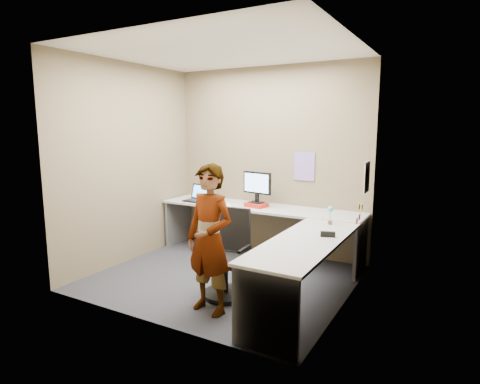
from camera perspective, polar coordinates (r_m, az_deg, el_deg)
The scene contains 21 objects.
ground at distance 5.07m, azimuth -2.48°, elevation -12.09°, with size 3.00×3.00×0.00m, color #222327.
wall_back at distance 5.89m, azimuth 4.14°, elevation 4.41°, with size 3.00×3.00×0.00m, color brown.
wall_right at distance 4.16m, azimuth 15.23°, elevation 2.06°, with size 2.70×2.70×0.00m, color brown.
wall_left at distance 5.68m, azimuth -15.56°, elevation 3.92°, with size 2.70×2.70×0.00m, color brown.
ceiling at distance 4.80m, azimuth -2.72°, elevation 19.49°, with size 3.00×3.00×0.00m, color white.
desk at distance 5.02m, azimuth 4.08°, elevation -5.29°, with size 2.98×2.58×0.73m.
paper_ream at distance 5.65m, azimuth 2.34°, elevation -1.84°, with size 0.29×0.21×0.06m, color red.
monitor at distance 5.61m, azimuth 2.43°, elevation 1.05°, with size 0.46×0.17×0.44m.
laptop at distance 6.12m, azimuth -5.97°, elevation -0.69°, with size 0.37×0.32×0.25m.
trackball_mouse at distance 5.65m, azimuth 1.54°, elevation -1.87°, with size 0.12×0.08×0.07m.
origami at distance 5.71m, azimuth -1.70°, elevation -1.71°, with size 0.10×0.10×0.06m, color white.
stapler at distance 4.23m, azimuth 12.38°, elevation -5.89°, with size 0.15×0.04×0.06m, color black.
flower at distance 4.74m, azimuth 12.72°, elevation -2.83°, with size 0.07×0.07×0.22m.
calendar_purple at distance 5.67m, azimuth 9.12°, elevation 3.62°, with size 0.30×0.01×0.40m, color #846BB7.
calendar_white at distance 5.05m, azimuth 17.61°, elevation 2.03°, with size 0.01×0.28×0.38m, color white.
sticky_note_a at distance 4.75m, azimuth 16.55°, elevation -2.01°, with size 0.01×0.07×0.07m, color #F2E059.
sticky_note_b at distance 4.83m, azimuth 16.62°, elevation -3.42°, with size 0.01×0.07×0.07m, color pink.
sticky_note_c at distance 4.72m, azimuth 16.28°, elevation -3.94°, with size 0.01×0.07×0.07m, color pink.
sticky_note_d at distance 4.90m, azimuth 16.93°, elevation -2.05°, with size 0.01×0.07×0.07m, color #F2E059.
office_chair at distance 4.47m, azimuth -1.71°, elevation -9.81°, with size 0.50×0.50×0.95m.
person at distance 3.99m, azimuth -4.34°, elevation -6.75°, with size 0.55×0.36×1.50m, color #999399.
Camera 1 is at (2.50, -4.01, 1.85)m, focal length 30.00 mm.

